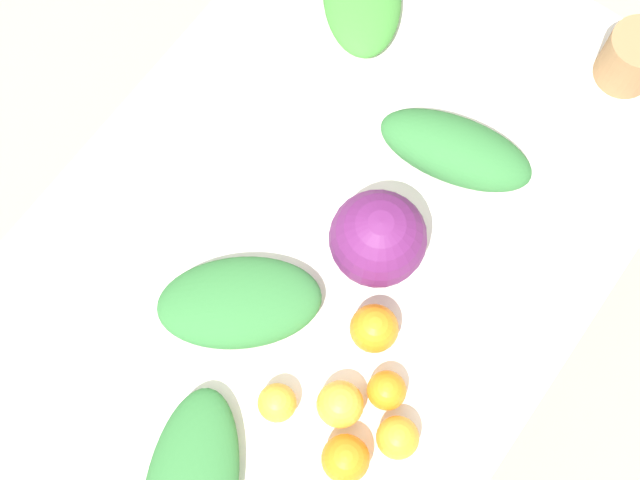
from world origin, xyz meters
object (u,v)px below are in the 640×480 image
at_px(greens_bunch_beet_tops, 239,302).
at_px(orange_0, 340,404).
at_px(orange_3, 374,328).
at_px(cabbage_purple, 378,238).
at_px(orange_1, 387,390).
at_px(greens_bunch_dandelion, 456,150).
at_px(paper_bag, 632,58).
at_px(orange_2, 346,459).
at_px(orange_5, 277,403).
at_px(orange_4, 398,438).

height_order(greens_bunch_beet_tops, orange_0, orange_0).
relative_size(orange_0, orange_3, 0.94).
distance_m(cabbage_purple, orange_0, 0.28).
bearing_deg(orange_1, greens_bunch_dandelion, -161.39).
bearing_deg(paper_bag, cabbage_purple, -17.16).
bearing_deg(orange_1, orange_2, 3.85).
distance_m(greens_bunch_beet_tops, orange_5, 0.18).
distance_m(orange_3, orange_5, 0.20).
bearing_deg(greens_bunch_beet_tops, orange_1, 94.66).
distance_m(greens_bunch_dandelion, orange_3, 0.36).
bearing_deg(greens_bunch_dandelion, greens_bunch_beet_tops, -17.94).
distance_m(orange_0, orange_2, 0.09).
height_order(cabbage_purple, orange_1, cabbage_purple).
bearing_deg(orange_5, greens_bunch_dandelion, -179.11).
bearing_deg(greens_bunch_dandelion, orange_1, 18.61).
bearing_deg(paper_bag, greens_bunch_beet_tops, -21.44).
bearing_deg(orange_0, orange_1, 142.83).
relative_size(orange_0, orange_2, 0.99).
bearing_deg(orange_2, greens_bunch_beet_tops, -109.72).
height_order(greens_bunch_dandelion, orange_0, greens_bunch_dandelion).
distance_m(paper_bag, orange_5, 0.90).
distance_m(cabbage_purple, orange_5, 0.32).
distance_m(cabbage_purple, orange_1, 0.25).
bearing_deg(cabbage_purple, paper_bag, 162.84).
distance_m(paper_bag, orange_2, 0.89).
height_order(paper_bag, orange_2, paper_bag).
height_order(paper_bag, orange_1, paper_bag).
relative_size(greens_bunch_beet_tops, orange_1, 4.24).
xyz_separation_m(orange_0, orange_2, (0.07, 0.06, 0.00)).
bearing_deg(cabbage_purple, greens_bunch_dandelion, 177.00).
relative_size(orange_1, orange_4, 0.93).
bearing_deg(orange_0, paper_bag, 175.22).
bearing_deg(cabbage_purple, orange_0, 22.45).
xyz_separation_m(orange_2, orange_3, (-0.20, -0.08, 0.00)).
height_order(cabbage_purple, orange_3, cabbage_purple).
bearing_deg(paper_bag, orange_4, 2.63).
bearing_deg(greens_bunch_dandelion, cabbage_purple, -3.00).
xyz_separation_m(paper_bag, orange_1, (0.76, -0.02, -0.03)).
height_order(orange_0, orange_3, orange_3).
distance_m(paper_bag, orange_4, 0.81).
bearing_deg(greens_bunch_beet_tops, orange_5, 57.29).
xyz_separation_m(cabbage_purple, orange_5, (0.31, 0.02, -0.05)).
xyz_separation_m(paper_bag, orange_4, (0.81, 0.04, -0.02)).
xyz_separation_m(greens_bunch_beet_tops, orange_5, (0.10, 0.15, -0.00)).
height_order(orange_2, orange_4, orange_2).
relative_size(cabbage_purple, orange_4, 2.35).
bearing_deg(greens_bunch_dandelion, orange_5, 0.89).
height_order(greens_bunch_beet_tops, orange_4, orange_4).
bearing_deg(greens_bunch_beet_tops, cabbage_purple, 148.50).
bearing_deg(greens_bunch_dandelion, orange_4, 22.81).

